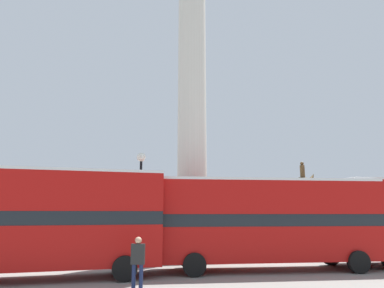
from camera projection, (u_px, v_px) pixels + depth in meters
name	position (u px, v px, depth m)	size (l,w,h in m)	color
ground_plane	(192.00, 258.00, 20.55)	(200.00, 200.00, 0.00)	gray
monument_column	(192.00, 113.00, 22.34)	(4.99, 4.99, 25.11)	beige
bus_a	(38.00, 218.00, 14.22)	(10.24, 3.27, 4.46)	#A80F0C
bus_c	(268.00, 219.00, 16.55)	(10.83, 3.50, 4.27)	#A80F0C
equestrian_statue	(306.00, 223.00, 25.36)	(3.85, 3.27, 6.52)	beige
street_lamp	(140.00, 192.00, 18.81)	(0.50, 0.50, 5.99)	black
pedestrian_near_lamp	(138.00, 260.00, 12.07)	(0.51, 0.30, 1.83)	#192347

